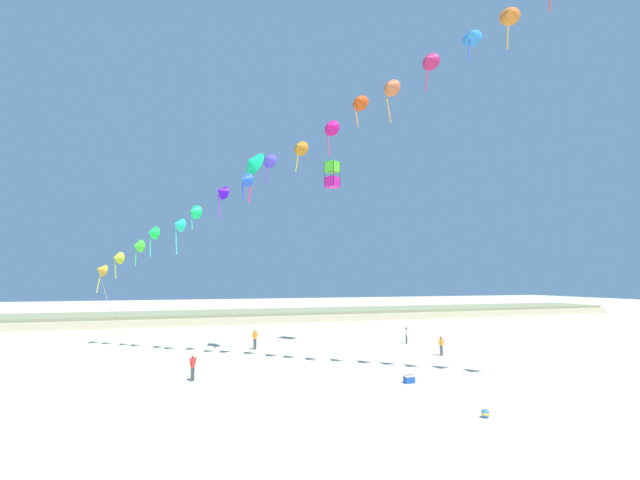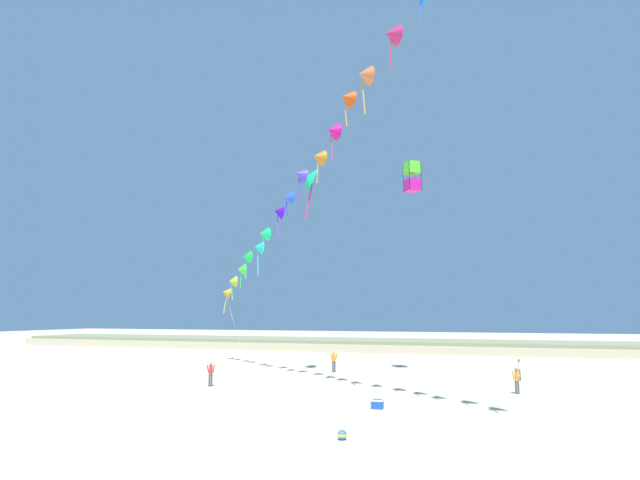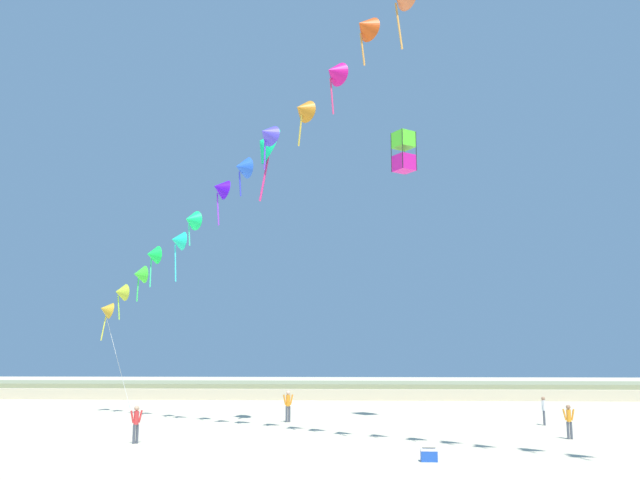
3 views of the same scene
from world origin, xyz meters
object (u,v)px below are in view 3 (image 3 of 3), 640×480
at_px(person_near_right, 569,419).
at_px(person_mid_center, 288,404).
at_px(large_kite_low_lead, 265,144).
at_px(person_far_left, 544,409).
at_px(beach_cooler, 429,455).
at_px(person_near_left, 136,422).
at_px(large_kite_mid_trail, 404,152).

distance_m(person_near_right, person_mid_center, 15.24).
bearing_deg(person_near_right, large_kite_low_lead, 164.15).
distance_m(person_far_left, beach_cooler, 15.38).
bearing_deg(person_mid_center, large_kite_low_lead, -107.07).
xyz_separation_m(large_kite_low_lead, beach_cooler, (7.52, -11.13, -14.96)).
height_order(person_near_left, large_kite_mid_trail, large_kite_mid_trail).
bearing_deg(person_near_left, beach_cooler, -19.90).
bearing_deg(person_near_left, large_kite_low_lead, 58.20).
height_order(person_near_right, person_mid_center, person_mid_center).
height_order(person_near_right, beach_cooler, person_near_right).
distance_m(person_mid_center, large_kite_low_lead, 14.59).
bearing_deg(large_kite_low_lead, large_kite_mid_trail, 18.97).
height_order(person_near_left, person_near_right, person_near_left).
distance_m(large_kite_low_lead, large_kite_mid_trail, 8.21).
bearing_deg(person_far_left, person_mid_center, 176.05).
distance_m(person_near_right, large_kite_low_lead, 20.67).
bearing_deg(large_kite_low_lead, person_far_left, 8.99).
bearing_deg(person_near_right, person_mid_center, 151.00).
bearing_deg(beach_cooler, person_near_left, 160.10).
distance_m(person_near_left, beach_cooler, 12.54).
bearing_deg(person_far_left, person_near_left, -154.29).
distance_m(person_near_left, person_far_left, 21.26).
height_order(person_near_left, person_mid_center, person_mid_center).
xyz_separation_m(person_near_left, large_kite_mid_trail, (12.02, 9.54, 14.52)).
relative_size(person_mid_center, person_far_left, 1.16).
bearing_deg(person_near_right, large_kite_mid_trail, 134.30).
xyz_separation_m(person_near_right, large_kite_low_lead, (-14.34, 4.07, 14.31)).
bearing_deg(large_kite_mid_trail, person_far_left, -2.52).
bearing_deg(person_far_left, large_kite_mid_trail, 177.48).
xyz_separation_m(person_near_right, person_far_left, (0.55, 6.43, 0.01)).
height_order(large_kite_low_lead, beach_cooler, large_kite_low_lead).
height_order(person_near_right, large_kite_mid_trail, large_kite_mid_trail).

